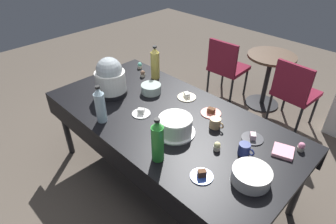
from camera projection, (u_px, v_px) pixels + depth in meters
ground at (168, 179)px, 2.78m from camera, size 9.00×9.00×0.00m
potluck_table at (168, 123)px, 2.39m from camera, size 2.20×1.10×0.75m
frosted_layer_cake at (175, 126)px, 2.15m from camera, size 0.31×0.31×0.14m
slow_cooker at (110, 78)px, 2.57m from camera, size 0.29×0.29×0.36m
glass_salad_bowl at (151, 89)px, 2.66m from camera, size 0.19×0.19×0.08m
ceramic_snack_bowl at (251, 176)px, 1.76m from camera, size 0.25×0.25×0.09m
dessert_plate_cobalt at (202, 175)px, 1.80m from camera, size 0.15×0.15×0.05m
dessert_plate_cream at (187, 96)px, 2.60m from camera, size 0.17×0.17×0.05m
dessert_plate_charcoal at (252, 138)px, 2.11m from camera, size 0.17×0.17×0.05m
dessert_plate_white at (141, 113)px, 2.38m from camera, size 0.16×0.16×0.05m
dessert_plate_coral at (211, 112)px, 2.39m from camera, size 0.17×0.17×0.05m
cupcake_cocoa at (143, 74)px, 2.94m from camera, size 0.05×0.05×0.07m
cupcake_vanilla at (140, 65)px, 3.10m from camera, size 0.05×0.05×0.07m
cupcake_lemon at (301, 147)px, 2.00m from camera, size 0.05×0.05×0.07m
cupcake_mint at (217, 146)px, 2.00m from camera, size 0.05×0.05×0.07m
soda_bottle_water at (100, 105)px, 2.23m from camera, size 0.08×0.08×0.32m
soda_bottle_lime_soda at (158, 141)px, 1.86m from camera, size 0.09×0.09×0.34m
soda_bottle_ginger_ale at (155, 63)px, 2.84m from camera, size 0.09×0.09×0.34m
coffee_mug_navy at (244, 149)px, 1.96m from camera, size 0.12×0.08×0.09m
coffee_mug_tan at (215, 123)px, 2.22m from camera, size 0.13×0.09×0.08m
coffee_mug_olive at (103, 78)px, 2.82m from camera, size 0.12×0.08×0.09m
paper_napkin_stack at (283, 151)px, 1.99m from camera, size 0.18×0.18×0.02m
maroon_chair_left at (226, 65)px, 3.78m from camera, size 0.46×0.46×0.85m
maroon_chair_right at (294, 90)px, 3.23m from camera, size 0.47×0.47×0.85m
round_cafe_table at (269, 71)px, 3.62m from camera, size 0.60×0.60×0.72m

